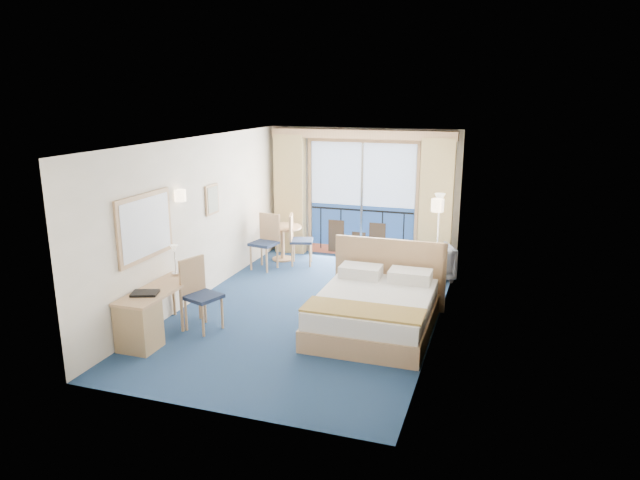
# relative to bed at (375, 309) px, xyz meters

# --- Properties ---
(floor) EXTENTS (6.50, 6.50, 0.00)m
(floor) POSITION_rel_bed_xyz_m (-1.16, 0.49, -0.32)
(floor) COLOR navy
(floor) RESTS_ON ground
(room_walls) EXTENTS (4.04, 6.54, 2.72)m
(room_walls) POSITION_rel_bed_xyz_m (-1.16, 0.49, 1.46)
(room_walls) COLOR beige
(room_walls) RESTS_ON ground
(balcony_door) EXTENTS (2.36, 0.03, 2.52)m
(balcony_door) POSITION_rel_bed_xyz_m (-1.16, 3.71, 0.83)
(balcony_door) COLOR navy
(balcony_door) RESTS_ON room_walls
(curtain_left) EXTENTS (0.65, 0.22, 2.55)m
(curtain_left) POSITION_rel_bed_xyz_m (-2.71, 3.56, 0.96)
(curtain_left) COLOR tan
(curtain_left) RESTS_ON room_walls
(curtain_right) EXTENTS (0.65, 0.22, 2.55)m
(curtain_right) POSITION_rel_bed_xyz_m (0.39, 3.56, 0.96)
(curtain_right) COLOR tan
(curtain_right) RESTS_ON room_walls
(pelmet) EXTENTS (3.80, 0.25, 0.18)m
(pelmet) POSITION_rel_bed_xyz_m (-1.16, 3.59, 2.26)
(pelmet) COLOR tan
(pelmet) RESTS_ON room_walls
(mirror) EXTENTS (0.05, 1.25, 0.95)m
(mirror) POSITION_rel_bed_xyz_m (-3.13, -1.01, 1.23)
(mirror) COLOR tan
(mirror) RESTS_ON room_walls
(wall_print) EXTENTS (0.04, 0.42, 0.52)m
(wall_print) POSITION_rel_bed_xyz_m (-3.13, 0.94, 1.28)
(wall_print) COLOR tan
(wall_print) RESTS_ON room_walls
(sconce_left) EXTENTS (0.18, 0.18, 0.18)m
(sconce_left) POSITION_rel_bed_xyz_m (-3.10, -0.11, 1.53)
(sconce_left) COLOR #FFDEB2
(sconce_left) RESTS_ON room_walls
(sconce_right) EXTENTS (0.18, 0.18, 0.18)m
(sconce_right) POSITION_rel_bed_xyz_m (0.78, 0.34, 1.53)
(sconce_right) COLOR #FFDEB2
(sconce_right) RESTS_ON room_walls
(bed) EXTENTS (1.80, 2.14, 1.13)m
(bed) POSITION_rel_bed_xyz_m (0.00, 0.00, 0.00)
(bed) COLOR tan
(bed) RESTS_ON ground
(nightstand) EXTENTS (0.37, 0.35, 0.49)m
(nightstand) POSITION_rel_bed_xyz_m (0.64, 1.33, -0.07)
(nightstand) COLOR #A38356
(nightstand) RESTS_ON ground
(phone) EXTENTS (0.19, 0.15, 0.08)m
(phone) POSITION_rel_bed_xyz_m (0.60, 1.28, 0.21)
(phone) COLOR white
(phone) RESTS_ON nightstand
(armchair) EXTENTS (0.93, 0.94, 0.65)m
(armchair) POSITION_rel_bed_xyz_m (0.49, 2.65, 0.01)
(armchair) COLOR #464B55
(armchair) RESTS_ON ground
(floor_lamp) EXTENTS (0.22, 0.22, 1.58)m
(floor_lamp) POSITION_rel_bed_xyz_m (0.54, 2.86, 0.88)
(floor_lamp) COLOR silver
(floor_lamp) RESTS_ON ground
(desk) EXTENTS (0.52, 1.50, 0.71)m
(desk) POSITION_rel_bed_xyz_m (-2.89, -1.55, 0.07)
(desk) COLOR tan
(desk) RESTS_ON ground
(desk_chair) EXTENTS (0.59, 0.58, 1.06)m
(desk_chair) POSITION_rel_bed_xyz_m (-2.47, -0.77, 0.28)
(desk_chair) COLOR #1D2945
(desk_chair) RESTS_ON ground
(folder) EXTENTS (0.42, 0.37, 0.03)m
(folder) POSITION_rel_bed_xyz_m (-2.92, -1.43, 0.40)
(folder) COLOR black
(folder) RESTS_ON desk
(desk_lamp) EXTENTS (0.12, 0.12, 0.45)m
(desk_lamp) POSITION_rel_bed_xyz_m (-2.98, -0.56, 0.73)
(desk_lamp) COLOR silver
(desk_lamp) RESTS_ON desk
(round_table) EXTENTS (0.80, 0.80, 0.72)m
(round_table) POSITION_rel_bed_xyz_m (-2.65, 2.94, 0.23)
(round_table) COLOR tan
(round_table) RESTS_ON ground
(table_chair_a) EXTENTS (0.55, 0.55, 1.03)m
(table_chair_a) POSITION_rel_bed_xyz_m (-2.24, 2.73, 0.26)
(table_chair_a) COLOR #1D2945
(table_chair_a) RESTS_ON ground
(table_chair_b) EXTENTS (0.54, 0.55, 1.08)m
(table_chair_b) POSITION_rel_bed_xyz_m (-2.73, 2.31, 0.29)
(table_chair_b) COLOR #1D2945
(table_chair_b) RESTS_ON ground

